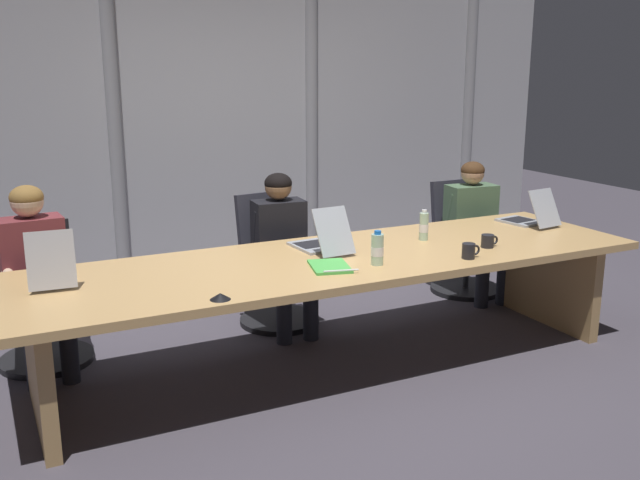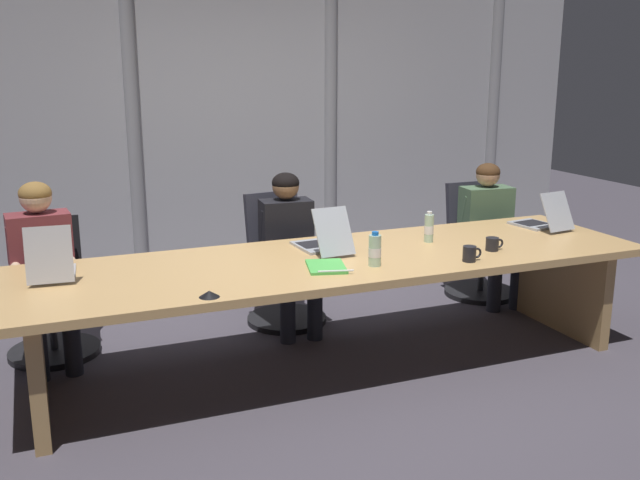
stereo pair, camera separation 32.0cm
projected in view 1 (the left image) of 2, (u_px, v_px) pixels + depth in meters
ground_plane at (335, 364)px, 4.68m from camera, size 14.37×14.37×0.00m
conference_table at (336, 278)px, 4.53m from camera, size 4.09×1.14×0.73m
curtain_backdrop at (214, 119)px, 6.40m from camera, size 7.19×0.17×2.85m
laptop_left_end at (52, 273)px, 3.93m from camera, size 0.28×0.41×0.33m
laptop_left_mid at (320, 242)px, 4.65m from camera, size 0.27×0.50×0.30m
laptop_center at (528, 217)px, 5.40m from camera, size 0.30×0.47×0.28m
office_chair_left_end at (42, 311)px, 4.68m from camera, size 0.60×0.60×0.90m
office_chair_left_mid at (275, 276)px, 5.39m from camera, size 0.60×0.61×0.97m
office_chair_center at (463, 251)px, 6.14m from camera, size 0.60×0.60×0.93m
person_left_end at (36, 268)px, 4.45m from camera, size 0.43×0.57×1.18m
person_left_mid at (283, 242)px, 5.17m from camera, size 0.40×0.56×1.15m
person_center at (476, 221)px, 5.92m from camera, size 0.45×0.57×1.13m
water_bottle_primary at (377, 249)px, 4.31m from camera, size 0.08×0.08×0.21m
water_bottle_secondary at (424, 226)px, 4.91m from camera, size 0.06×0.06×0.21m
coffee_mug_near at (469, 251)px, 4.46m from camera, size 0.13×0.08×0.10m
coffee_mug_far at (488, 241)px, 4.73m from camera, size 0.13×0.08×0.09m
conference_mic_left_side at (220, 296)px, 3.69m from camera, size 0.11×0.11×0.03m
spiral_notepad at (330, 267)px, 4.26m from camera, size 0.29×0.35×0.03m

